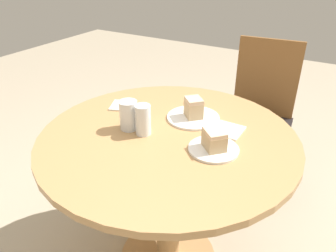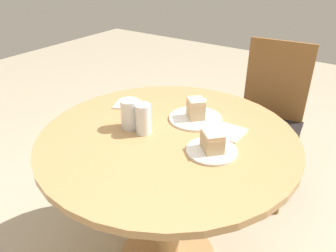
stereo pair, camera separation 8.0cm
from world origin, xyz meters
name	(u,v)px [view 2 (the right image)]	position (x,y,z in m)	size (l,w,h in m)	color
table	(168,167)	(0.00, 0.00, 0.59)	(1.09, 1.09, 0.76)	tan
chair	(267,118)	(0.15, 0.92, 0.49)	(0.46, 0.49, 0.96)	brown
plate_near	(195,118)	(0.03, 0.18, 0.76)	(0.24, 0.24, 0.01)	white
plate_far	(212,151)	(0.21, -0.02, 0.76)	(0.20, 0.20, 0.01)	white
cake_slice_near	(196,108)	(0.03, 0.18, 0.81)	(0.11, 0.11, 0.09)	tan
cake_slice_far	(212,141)	(0.21, -0.02, 0.81)	(0.11, 0.11, 0.08)	tan
glass_lemonade	(130,115)	(-0.17, -0.04, 0.82)	(0.08, 0.08, 0.13)	beige
glass_water	(143,121)	(-0.09, -0.05, 0.82)	(0.07, 0.07, 0.13)	silver
napkin_stack	(228,132)	(0.20, 0.16, 0.76)	(0.13, 0.13, 0.01)	silver
fork	(196,105)	(-0.05, 0.31, 0.76)	(0.03, 0.19, 0.00)	silver
napkin_side	(127,104)	(-0.33, 0.12, 0.76)	(0.15, 0.15, 0.01)	silver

